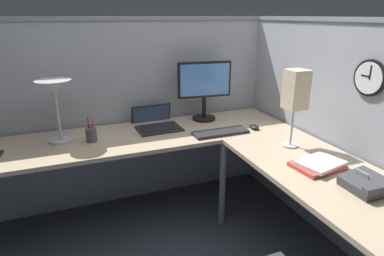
# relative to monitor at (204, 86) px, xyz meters

# --- Properties ---
(ground_plane) EXTENTS (6.80, 6.80, 0.00)m
(ground_plane) POSITION_rel_monitor_xyz_m (-0.21, -0.64, -1.02)
(ground_plane) COLOR #383D47
(cubicle_wall_back) EXTENTS (2.57, 0.12, 1.58)m
(cubicle_wall_back) POSITION_rel_monitor_xyz_m (-0.57, 0.23, -0.23)
(cubicle_wall_back) COLOR #999EA8
(cubicle_wall_back) RESTS_ON ground
(cubicle_wall_right) EXTENTS (0.12, 2.37, 1.58)m
(cubicle_wall_right) POSITION_rel_monitor_xyz_m (0.66, -0.90, -0.23)
(cubicle_wall_right) COLOR #999EA8
(cubicle_wall_right) RESTS_ON ground
(desk) EXTENTS (2.35, 2.15, 0.73)m
(desk) POSITION_rel_monitor_xyz_m (-0.35, -0.69, -0.39)
(desk) COLOR tan
(desk) RESTS_ON ground
(monitor) EXTENTS (0.46, 0.20, 0.50)m
(monitor) POSITION_rel_monitor_xyz_m (0.00, 0.00, 0.00)
(monitor) COLOR black
(monitor) RESTS_ON desk
(laptop) EXTENTS (0.35, 0.39, 0.22)m
(laptop) POSITION_rel_monitor_xyz_m (-0.44, -0.01, -0.27)
(laptop) COLOR #232326
(laptop) RESTS_ON desk
(keyboard) EXTENTS (0.43, 0.14, 0.02)m
(keyboard) POSITION_rel_monitor_xyz_m (-0.03, -0.38, -0.28)
(keyboard) COLOR #232326
(keyboard) RESTS_ON desk
(computer_mouse) EXTENTS (0.06, 0.10, 0.03)m
(computer_mouse) POSITION_rel_monitor_xyz_m (0.27, -0.38, -0.28)
(computer_mouse) COLOR black
(computer_mouse) RESTS_ON desk
(desk_lamp_dome) EXTENTS (0.24, 0.24, 0.44)m
(desk_lamp_dome) POSITION_rel_monitor_xyz_m (-1.16, -0.10, 0.07)
(desk_lamp_dome) COLOR #B7BABF
(desk_lamp_dome) RESTS_ON desk
(pen_cup) EXTENTS (0.08, 0.08, 0.18)m
(pen_cup) POSITION_rel_monitor_xyz_m (-0.96, -0.18, -0.24)
(pen_cup) COLOR #4C4C51
(pen_cup) RESTS_ON desk
(office_phone) EXTENTS (0.20, 0.21, 0.11)m
(office_phone) POSITION_rel_monitor_xyz_m (0.29, -1.42, -0.26)
(office_phone) COLOR #38383D
(office_phone) RESTS_ON desk
(book_stack) EXTENTS (0.31, 0.25, 0.04)m
(book_stack) POSITION_rel_monitor_xyz_m (0.26, -1.12, -0.27)
(book_stack) COLOR #BF3F38
(book_stack) RESTS_ON desk
(desk_lamp_paper) EXTENTS (0.13, 0.13, 0.53)m
(desk_lamp_paper) POSITION_rel_monitor_xyz_m (0.32, -0.77, 0.09)
(desk_lamp_paper) COLOR #B7BABF
(desk_lamp_paper) RESTS_ON desk
(wall_clock) EXTENTS (0.04, 0.22, 0.22)m
(wall_clock) POSITION_rel_monitor_xyz_m (0.61, -1.07, 0.21)
(wall_clock) COLOR black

